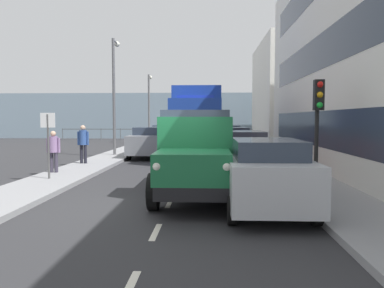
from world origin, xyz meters
TOP-DOWN VIEW (x-y plane):
  - ground_plane at (0.00, -9.82)m, footprint 80.00×80.00m
  - sidewalk_left at (-4.34, -9.82)m, footprint 2.02×38.51m
  - sidewalk_right at (4.34, -9.82)m, footprint 2.02×38.51m
  - road_centreline_markings at (0.00, -8.80)m, footprint 0.12×33.85m
  - building_far_block at (-8.60, -23.45)m, footprint 6.50×11.23m
  - sea_horizon at (0.00, -32.07)m, footprint 80.00×0.80m
  - seawall_railing at (-0.00, -28.47)m, footprint 28.08×0.08m
  - truck_vintage_green at (-0.66, -0.72)m, footprint 2.17×5.64m
  - lorry_cargo_blue at (-0.38, -11.31)m, footprint 2.58×8.20m
  - car_silver_kerbside_near at (-2.37, 0.55)m, footprint 1.91×4.01m
  - car_red_kerbside_1 at (-2.37, -5.37)m, footprint 1.93×4.18m
  - car_maroon_kerbside_2 at (-2.37, -11.53)m, footprint 1.93×4.13m
  - car_navy_kerbside_3 at (-2.37, -17.53)m, footprint 1.93×3.95m
  - car_grey_oppositeside_0 at (2.37, -11.76)m, footprint 1.91×4.65m
  - car_white_oppositeside_1 at (2.37, -18.77)m, footprint 1.85×4.51m
  - pedestrian_in_dark_coat at (4.90, -4.57)m, footprint 0.53×0.34m
  - pedestrian_by_lamp at (4.75, -7.51)m, footprint 0.53×0.34m
  - traffic_light_near at (-4.26, -1.89)m, footprint 0.28×0.41m
  - lamp_post_promenade at (4.36, -11.88)m, footprint 0.32×1.14m
  - lamp_post_far at (4.15, -22.99)m, footprint 0.32×1.14m
  - street_sign at (4.46, -3.10)m, footprint 0.50×0.07m

SIDE VIEW (x-z plane):
  - ground_plane at x=0.00m, z-range 0.00..0.00m
  - road_centreline_markings at x=0.00m, z-range 0.00..0.01m
  - sidewalk_left at x=-4.34m, z-range 0.00..0.15m
  - sidewalk_right at x=4.34m, z-range 0.00..0.15m
  - car_navy_kerbside_3 at x=-2.37m, z-range 0.04..1.76m
  - car_silver_kerbside_near at x=-2.37m, z-range 0.04..1.76m
  - car_maroon_kerbside_2 at x=-2.37m, z-range 0.04..1.76m
  - car_red_kerbside_1 at x=-2.37m, z-range 0.04..1.76m
  - car_white_oppositeside_1 at x=2.37m, z-range 0.04..1.76m
  - car_grey_oppositeside_0 at x=2.37m, z-range 0.04..1.76m
  - seawall_railing at x=0.00m, z-range 0.32..1.52m
  - pedestrian_in_dark_coat at x=4.90m, z-range 0.28..1.87m
  - truck_vintage_green at x=-0.66m, z-range -0.04..2.39m
  - pedestrian_by_lamp at x=4.75m, z-range 0.31..2.06m
  - street_sign at x=4.46m, z-range 0.56..2.81m
  - lorry_cargo_blue at x=-0.38m, z-range 0.14..4.01m
  - traffic_light_near at x=-4.26m, z-range 0.87..4.07m
  - sea_horizon at x=0.00m, z-range 0.00..5.00m
  - lamp_post_far at x=4.15m, z-range 0.75..6.57m
  - lamp_post_promenade at x=4.36m, z-range 0.77..7.32m
  - building_far_block at x=-8.60m, z-range 0.00..8.63m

